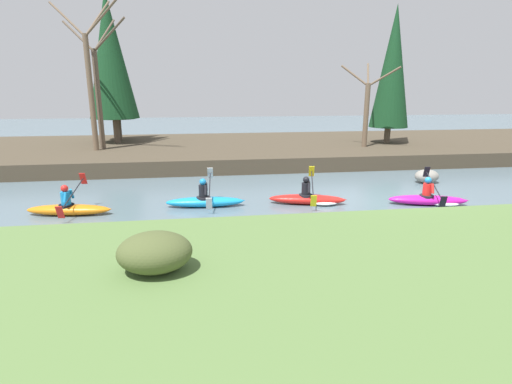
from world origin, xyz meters
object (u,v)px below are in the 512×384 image
at_px(kayaker_middle, 310,199).
at_px(boulder_midstream, 427,176).
at_px(kayaker_far_back, 69,208).
at_px(kayaker_lead, 431,199).
at_px(kayaker_trailing, 206,200).

xyz_separation_m(kayaker_middle, boulder_midstream, (5.94, 2.48, 0.10)).
bearing_deg(kayaker_middle, kayaker_far_back, -166.20).
relative_size(kayaker_far_back, boulder_midstream, 2.68).
relative_size(kayaker_lead, boulder_midstream, 2.67).
bearing_deg(kayaker_far_back, kayaker_middle, 8.00).
bearing_deg(kayaker_middle, boulder_midstream, 35.83).
distance_m(kayaker_lead, kayaker_far_back, 12.37).
bearing_deg(boulder_midstream, kayaker_far_back, -169.64).
bearing_deg(kayaker_middle, kayaker_trailing, -170.21).
height_order(kayaker_middle, kayaker_trailing, same).
bearing_deg(kayaker_trailing, kayaker_far_back, -172.49).
relative_size(kayaker_middle, kayaker_far_back, 1.00).
height_order(kayaker_middle, boulder_midstream, kayaker_middle).
distance_m(kayaker_lead, kayaker_trailing, 7.98).
height_order(kayaker_lead, boulder_midstream, kayaker_lead).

